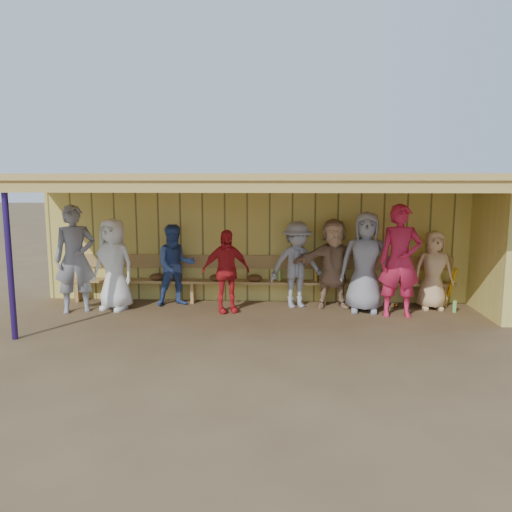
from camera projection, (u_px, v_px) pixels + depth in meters
The scene contains 13 objects.
ground at pixel (255, 318), 8.82m from camera, with size 90.00×90.00×0.00m, color brown.
player_a at pixel (75, 259), 9.09m from camera, with size 0.72×0.47×1.97m, color gray.
player_b at pixel (114, 264), 9.27m from camera, with size 0.84×0.54×1.71m, color white.
player_c at pixel (175, 265), 9.58m from camera, with size 0.76×0.60×1.57m, color #38539B.
player_d at pixel (226, 271), 9.10m from camera, with size 0.89×0.37×1.52m, color red.
player_e at pixel (297, 265), 9.46m from camera, with size 1.06×0.61×1.64m, color #93929A.
player_f at pixel (334, 263), 9.41m from camera, with size 1.58×0.50×1.70m, color tan.
player_g at pixel (400, 261), 8.77m from camera, with size 0.73×0.48×2.00m, color #CC2046.
player_h at pixel (433, 270), 9.31m from camera, with size 0.73×0.47×1.48m, color #E3B57F.
player_extra at pixel (365, 262), 9.10m from camera, with size 0.90×0.59×1.85m, color gray.
dugout_structure at pixel (278, 219), 9.22m from camera, with size 8.80×3.20×2.50m.
bench at pixel (258, 276), 9.84m from camera, with size 7.60×0.34×0.93m.
dugout_equipment at pixel (246, 279), 9.73m from camera, with size 5.86×0.62×0.80m.
Camera 1 is at (0.48, -8.54, 2.40)m, focal length 35.00 mm.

